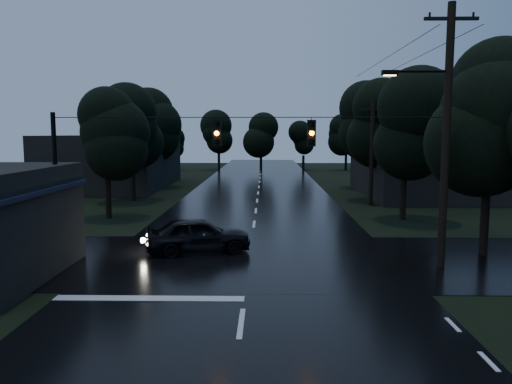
{
  "coord_description": "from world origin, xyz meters",
  "views": [
    {
      "loc": [
        0.67,
        -8.13,
        5.19
      ],
      "look_at": [
        0.22,
        14.53,
        2.52
      ],
      "focal_mm": 35.0,
      "sensor_mm": 36.0,
      "label": 1
    }
  ],
  "objects": [
    {
      "name": "tree_left_b",
      "position": [
        -9.6,
        30.0,
        5.62
      ],
      "size": [
        4.2,
        4.2,
        8.85
      ],
      "color": "black",
      "rests_on": "ground"
    },
    {
      "name": "span_signals",
      "position": [
        0.56,
        10.99,
        5.24
      ],
      "size": [
        15.0,
        0.37,
        1.12
      ],
      "color": "black",
      "rests_on": "ground"
    },
    {
      "name": "cross_street",
      "position": [
        0.0,
        12.0,
        0.0
      ],
      "size": [
        60.0,
        9.0,
        0.02
      ],
      "primitive_type": "cube",
      "color": "black",
      "rests_on": "ground"
    },
    {
      "name": "anchor_pole_left",
      "position": [
        -7.5,
        11.0,
        3.0
      ],
      "size": [
        0.18,
        0.18,
        6.0
      ],
      "primitive_type": "cylinder",
      "color": "black",
      "rests_on": "ground"
    },
    {
      "name": "tree_right_b",
      "position": [
        9.6,
        30.0,
        5.99
      ],
      "size": [
        4.48,
        4.48,
        9.44
      ],
      "color": "black",
      "rests_on": "ground"
    },
    {
      "name": "utility_pole_far",
      "position": [
        8.3,
        28.0,
        3.88
      ],
      "size": [
        2.0,
        0.3,
        7.5
      ],
      "color": "black",
      "rests_on": "ground"
    },
    {
      "name": "tree_right_a",
      "position": [
        9.0,
        22.0,
        5.62
      ],
      "size": [
        4.2,
        4.2,
        8.85
      ],
      "color": "black",
      "rests_on": "ground"
    },
    {
      "name": "main_road",
      "position": [
        0.0,
        30.0,
        0.0
      ],
      "size": [
        12.0,
        120.0,
        0.02
      ],
      "primitive_type": "cube",
      "color": "black",
      "rests_on": "ground"
    },
    {
      "name": "car",
      "position": [
        -2.28,
        13.24,
        0.78
      ],
      "size": [
        4.86,
        2.88,
        1.55
      ],
      "primitive_type": "imported",
      "rotation": [
        0.0,
        0.0,
        1.81
      ],
      "color": "black",
      "rests_on": "ground"
    },
    {
      "name": "building_far_left",
      "position": [
        -14.0,
        40.0,
        2.5
      ],
      "size": [
        10.0,
        16.0,
        5.0
      ],
      "primitive_type": "cube",
      "color": "black",
      "rests_on": "ground"
    },
    {
      "name": "tree_left_c",
      "position": [
        -10.2,
        40.0,
        5.99
      ],
      "size": [
        4.48,
        4.48,
        9.44
      ],
      "color": "black",
      "rests_on": "ground"
    },
    {
      "name": "tree_right_c",
      "position": [
        10.2,
        40.0,
        6.37
      ],
      "size": [
        4.76,
        4.76,
        10.03
      ],
      "color": "black",
      "rests_on": "ground"
    },
    {
      "name": "building_far_right",
      "position": [
        14.0,
        34.0,
        2.2
      ],
      "size": [
        10.0,
        14.0,
        4.4
      ],
      "primitive_type": "cube",
      "color": "black",
      "rests_on": "ground"
    },
    {
      "name": "tree_corner_near",
      "position": [
        10.0,
        13.0,
        5.99
      ],
      "size": [
        4.48,
        4.48,
        9.44
      ],
      "color": "black",
      "rests_on": "ground"
    },
    {
      "name": "tree_left_a",
      "position": [
        -9.0,
        22.0,
        5.24
      ],
      "size": [
        3.92,
        3.92,
        8.26
      ],
      "color": "black",
      "rests_on": "ground"
    },
    {
      "name": "utility_pole_main",
      "position": [
        7.41,
        11.0,
        5.26
      ],
      "size": [
        3.5,
        0.3,
        10.0
      ],
      "color": "black",
      "rests_on": "ground"
    }
  ]
}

